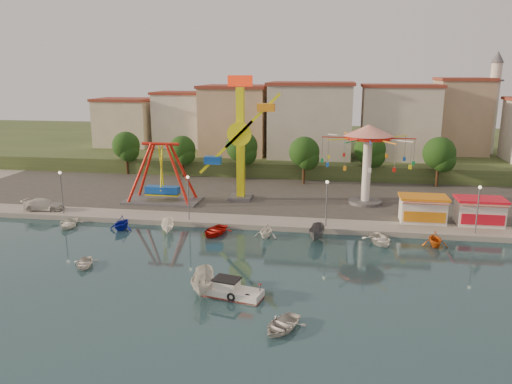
% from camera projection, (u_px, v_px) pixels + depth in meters
% --- Properties ---
extents(ground, '(200.00, 200.00, 0.00)m').
position_uv_depth(ground, '(233.00, 271.00, 45.26)').
color(ground, '#15333A').
rests_on(ground, ground).
extents(quay_deck, '(200.00, 100.00, 0.60)m').
position_uv_depth(quay_deck, '(294.00, 156.00, 104.62)').
color(quay_deck, '#9E998E').
rests_on(quay_deck, ground).
extents(asphalt_pad, '(90.00, 28.00, 0.01)m').
position_uv_depth(asphalt_pad, '(274.00, 189.00, 73.87)').
color(asphalt_pad, '#4C4944').
rests_on(asphalt_pad, quay_deck).
extents(hill_terrace, '(200.00, 60.00, 3.00)m').
position_uv_depth(hill_terrace, '(296.00, 146.00, 109.13)').
color(hill_terrace, '#384C26').
rests_on(hill_terrace, ground).
extents(pirate_ship_ride, '(10.00, 5.00, 8.00)m').
position_uv_depth(pirate_ship_ride, '(162.00, 174.00, 65.89)').
color(pirate_ship_ride, '#59595E').
rests_on(pirate_ship_ride, quay_deck).
extents(kamikaze_tower, '(7.36, 3.10, 16.50)m').
position_uv_depth(kamikaze_tower, '(243.00, 142.00, 65.89)').
color(kamikaze_tower, '#59595E').
rests_on(kamikaze_tower, quay_deck).
extents(wave_swinger, '(11.60, 11.60, 10.40)m').
position_uv_depth(wave_swinger, '(368.00, 146.00, 64.12)').
color(wave_swinger, '#59595E').
rests_on(wave_swinger, quay_deck).
extents(booth_left, '(5.40, 3.78, 3.08)m').
position_uv_depth(booth_left, '(423.00, 209.00, 57.57)').
color(booth_left, white).
rests_on(booth_left, quay_deck).
extents(booth_mid, '(5.40, 3.78, 3.08)m').
position_uv_depth(booth_mid, '(480.00, 211.00, 56.60)').
color(booth_mid, white).
rests_on(booth_mid, quay_deck).
extents(lamp_post_0, '(0.14, 0.14, 5.00)m').
position_uv_depth(lamp_post_0, '(62.00, 194.00, 60.75)').
color(lamp_post_0, '#59595E').
rests_on(lamp_post_0, quay_deck).
extents(lamp_post_1, '(0.14, 0.14, 5.00)m').
position_uv_depth(lamp_post_1, '(188.00, 199.00, 58.24)').
color(lamp_post_1, '#59595E').
rests_on(lamp_post_1, quay_deck).
extents(lamp_post_2, '(0.14, 0.14, 5.00)m').
position_uv_depth(lamp_post_2, '(326.00, 205.00, 55.73)').
color(lamp_post_2, '#59595E').
rests_on(lamp_post_2, quay_deck).
extents(lamp_post_3, '(0.14, 0.14, 5.00)m').
position_uv_depth(lamp_post_3, '(477.00, 211.00, 53.22)').
color(lamp_post_3, '#59595E').
rests_on(lamp_post_3, quay_deck).
extents(tree_0, '(4.60, 4.60, 7.19)m').
position_uv_depth(tree_0, '(126.00, 145.00, 83.48)').
color(tree_0, '#382314').
rests_on(tree_0, quay_deck).
extents(tree_1, '(4.35, 4.35, 6.80)m').
position_uv_depth(tree_1, '(182.00, 149.00, 81.27)').
color(tree_1, '#382314').
rests_on(tree_1, quay_deck).
extents(tree_2, '(5.02, 5.02, 7.85)m').
position_uv_depth(tree_2, '(242.00, 147.00, 79.12)').
color(tree_2, '#382314').
rests_on(tree_2, quay_deck).
extents(tree_3, '(4.68, 4.68, 7.32)m').
position_uv_depth(tree_3, '(304.00, 152.00, 76.25)').
color(tree_3, '#382314').
rests_on(tree_3, quay_deck).
extents(tree_4, '(4.86, 4.86, 7.60)m').
position_uv_depth(tree_4, '(370.00, 149.00, 77.51)').
color(tree_4, '#382314').
rests_on(tree_4, quay_deck).
extents(tree_5, '(4.83, 4.83, 7.54)m').
position_uv_depth(tree_5, '(439.00, 153.00, 74.21)').
color(tree_5, '#382314').
rests_on(tree_5, quay_deck).
extents(building_0, '(9.26, 9.53, 11.87)m').
position_uv_depth(building_0, '(107.00, 119.00, 92.53)').
color(building_0, beige).
rests_on(building_0, hill_terrace).
extents(building_1, '(12.33, 9.01, 8.63)m').
position_uv_depth(building_1, '(179.00, 126.00, 96.12)').
color(building_1, silver).
rests_on(building_1, hill_terrace).
extents(building_2, '(11.95, 9.28, 11.23)m').
position_uv_depth(building_2, '(246.00, 120.00, 94.31)').
color(building_2, tan).
rests_on(building_2, hill_terrace).
extents(building_3, '(12.59, 10.50, 9.20)m').
position_uv_depth(building_3, '(319.00, 128.00, 89.36)').
color(building_3, beige).
rests_on(building_3, hill_terrace).
extents(building_4, '(10.75, 9.23, 9.24)m').
position_uv_depth(building_4, '(394.00, 127.00, 90.50)').
color(building_4, beige).
rests_on(building_4, hill_terrace).
extents(building_5, '(12.77, 10.96, 11.21)m').
position_uv_depth(building_5, '(475.00, 124.00, 86.39)').
color(building_5, tan).
rests_on(building_5, hill_terrace).
extents(minaret, '(2.80, 2.80, 18.00)m').
position_uv_depth(minaret, '(493.00, 100.00, 88.40)').
color(minaret, silver).
rests_on(minaret, hill_terrace).
extents(cabin_motorboat, '(4.98, 2.78, 1.65)m').
position_uv_depth(cabin_motorboat, '(232.00, 292.00, 39.98)').
color(cabin_motorboat, white).
rests_on(cabin_motorboat, ground).
extents(rowboat_a, '(3.07, 3.62, 0.64)m').
position_uv_depth(rowboat_a, '(84.00, 263.00, 46.19)').
color(rowboat_a, silver).
rests_on(rowboat_a, ground).
extents(rowboat_b, '(3.94, 4.46, 0.77)m').
position_uv_depth(rowboat_b, '(282.00, 325.00, 34.90)').
color(rowboat_b, silver).
rests_on(rowboat_b, ground).
extents(skiff, '(2.32, 4.76, 1.76)m').
position_uv_depth(skiff, '(203.00, 282.00, 40.68)').
color(skiff, silver).
rests_on(skiff, ground).
extents(van, '(5.18, 2.62, 1.44)m').
position_uv_depth(van, '(44.00, 204.00, 62.63)').
color(van, silver).
rests_on(van, quay_deck).
extents(moored_boat_0, '(3.50, 4.34, 0.80)m').
position_uv_depth(moored_boat_0, '(68.00, 223.00, 57.94)').
color(moored_boat_0, white).
rests_on(moored_boat_0, ground).
extents(moored_boat_1, '(2.96, 3.35, 1.64)m').
position_uv_depth(moored_boat_1, '(121.00, 223.00, 56.82)').
color(moored_boat_1, '#1320AC').
rests_on(moored_boat_1, ground).
extents(moored_boat_2, '(2.37, 3.91, 1.42)m').
position_uv_depth(moored_boat_2, '(168.00, 226.00, 55.98)').
color(moored_boat_2, white).
rests_on(moored_boat_2, ground).
extents(moored_boat_3, '(3.91, 4.75, 0.86)m').
position_uv_depth(moored_boat_3, '(214.00, 231.00, 55.20)').
color(moored_boat_3, red).
rests_on(moored_boat_3, ground).
extents(moored_boat_4, '(2.92, 3.25, 1.52)m').
position_uv_depth(moored_boat_4, '(266.00, 231.00, 54.21)').
color(moored_boat_4, white).
rests_on(moored_boat_4, ground).
extents(moored_boat_5, '(2.02, 4.27, 1.59)m').
position_uv_depth(moored_boat_5, '(317.00, 233.00, 53.34)').
color(moored_boat_5, '#5C5B61').
rests_on(moored_boat_5, ground).
extents(moored_boat_6, '(4.07, 4.85, 0.86)m').
position_uv_depth(moored_boat_6, '(380.00, 239.00, 52.39)').
color(moored_boat_6, white).
rests_on(moored_boat_6, ground).
extents(moored_boat_7, '(2.69, 3.09, 1.57)m').
position_uv_depth(moored_boat_7, '(435.00, 239.00, 51.44)').
color(moored_boat_7, '#D85C13').
rests_on(moored_boat_7, ground).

